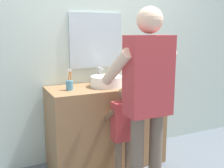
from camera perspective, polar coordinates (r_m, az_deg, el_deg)
The scene contains 8 objects.
back_wall at distance 3.11m, azimuth -3.73°, elevation 9.20°, with size 4.40×0.10×2.70m.
vanity_cabinet at distance 2.99m, azimuth -1.24°, elevation -8.72°, with size 1.23×0.54×0.88m, color olive.
sink_basin at distance 2.84m, azimuth -1.11°, elevation 0.61°, with size 0.34×0.34×0.11m.
faucet at distance 3.02m, azimuth -2.72°, elevation 1.72°, with size 0.18×0.14×0.18m.
toothbrush_cup at distance 2.70m, azimuth -8.95°, elevation -0.14°, with size 0.07×0.07×0.21m.
soap_bottle at distance 3.04m, azimuth 3.84°, elevation 1.50°, with size 0.06×0.06×0.17m.
child_toddler at distance 2.61m, azimuth 2.37°, elevation -8.92°, with size 0.29×0.29×0.94m.
adult_parent at distance 2.28m, azimuth 7.41°, elevation -0.77°, with size 0.51×0.54×1.65m.
Camera 1 is at (-1.14, -2.27, 1.46)m, focal length 43.33 mm.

